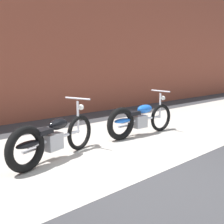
# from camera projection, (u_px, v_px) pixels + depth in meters

# --- Properties ---
(ground_plane) EXTENTS (80.00, 80.00, 0.00)m
(ground_plane) POSITION_uv_depth(u_px,v_px,m) (150.00, 178.00, 3.88)
(ground_plane) COLOR #38383A
(sidewalk_slab) EXTENTS (36.00, 3.50, 0.01)m
(sidewalk_slab) POSITION_uv_depth(u_px,v_px,m) (80.00, 150.00, 5.16)
(sidewalk_slab) COLOR #B2ADA3
(sidewalk_slab) RESTS_ON ground
(brick_building_wall) EXTENTS (36.00, 0.50, 5.28)m
(brick_building_wall) POSITION_uv_depth(u_px,v_px,m) (5.00, 28.00, 7.23)
(brick_building_wall) COLOR brown
(brick_building_wall) RESTS_ON ground
(motorcycle_black) EXTENTS (1.96, 0.79, 1.03)m
(motorcycle_black) POSITION_uv_depth(u_px,v_px,m) (49.00, 139.00, 4.43)
(motorcycle_black) COLOR black
(motorcycle_black) RESTS_ON ground
(motorcycle_blue) EXTENTS (2.01, 0.58, 1.03)m
(motorcycle_blue) POSITION_uv_depth(u_px,v_px,m) (137.00, 119.00, 6.07)
(motorcycle_blue) COLOR black
(motorcycle_blue) RESTS_ON ground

